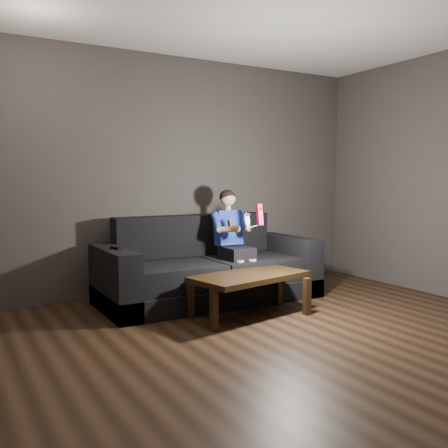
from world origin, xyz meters
TOP-DOWN VIEW (x-y plane):
  - floor at (0.00, 0.00)m, footprint 5.00×5.00m
  - back_wall at (0.00, 2.50)m, footprint 5.00×0.04m
  - sofa at (0.15, 1.89)m, footprint 2.33×1.01m
  - child at (0.41, 1.82)m, footprint 0.43×0.52m
  - wii_remote_red at (0.49, 1.41)m, footprint 0.06×0.08m
  - nunchuk_white at (0.34, 1.42)m, footprint 0.07×0.10m
  - wii_remote_black at (-0.90, 1.80)m, footprint 0.07×0.14m
  - coffee_table at (0.18, 1.11)m, footprint 1.21×0.78m

SIDE VIEW (x-z plane):
  - floor at x=0.00m, z-range 0.00..0.00m
  - sofa at x=0.15m, z-range -0.16..0.74m
  - coffee_table at x=0.18m, z-range 0.15..0.56m
  - wii_remote_black at x=-0.90m, z-range 0.63..0.66m
  - child at x=0.41m, z-range 0.20..1.25m
  - nunchuk_white at x=0.34m, z-range 0.81..0.97m
  - wii_remote_red at x=0.49m, z-range 0.83..1.05m
  - back_wall at x=0.00m, z-range 0.00..2.70m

